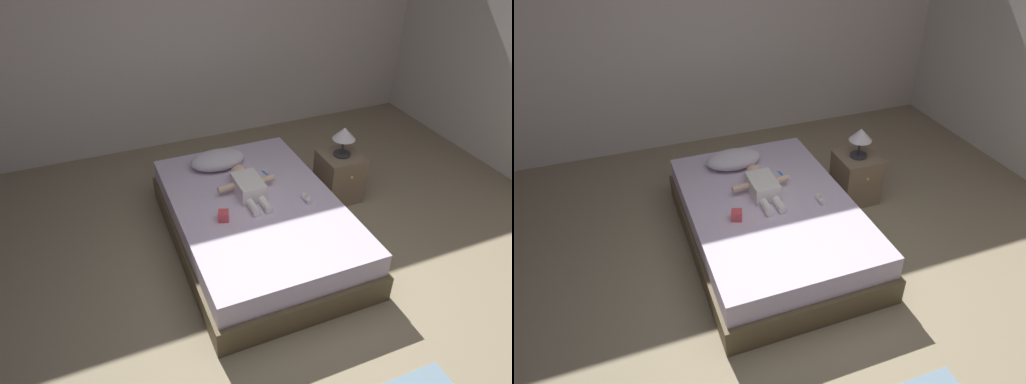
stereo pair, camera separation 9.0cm
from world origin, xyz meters
The scene contains 10 objects.
ground_plane centered at (0.00, 0.00, 0.00)m, with size 8.00×8.00×0.00m, color gray.
wall_behind_bed centered at (0.00, 3.00, 1.42)m, with size 8.00×0.12×2.83m, color silver.
bed centered at (0.04, 0.86, 0.21)m, with size 1.37×2.02×0.43m.
pillow centered at (-0.08, 1.51, 0.51)m, with size 0.51×0.31×0.15m.
baby centered at (0.03, 1.03, 0.50)m, with size 0.51×0.63×0.15m.
toothbrush centered at (0.29, 1.21, 0.44)m, with size 0.04×0.17×0.02m.
nightstand centered at (1.06, 1.20, 0.24)m, with size 0.38×0.41×0.48m.
lamp centered at (1.06, 1.20, 0.69)m, with size 0.21×0.21×0.29m.
toy_block centered at (-0.29, 0.74, 0.47)m, with size 0.10×0.10×0.08m.
baby_bottle centered at (0.43, 0.72, 0.46)m, with size 0.06×0.11×0.07m.
Camera 1 is at (-1.11, -1.97, 2.65)m, focal length 31.91 mm.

